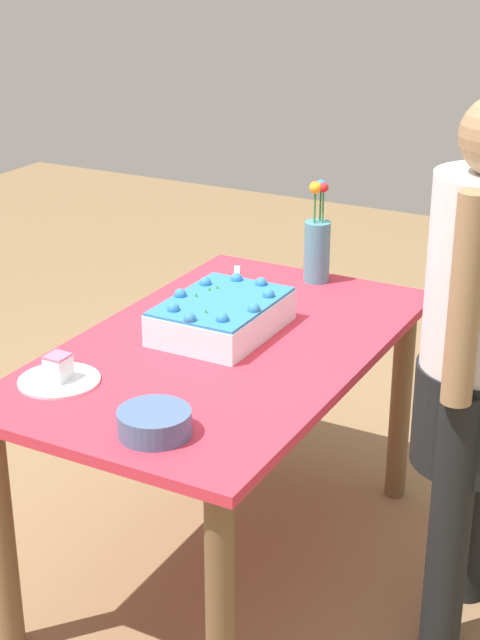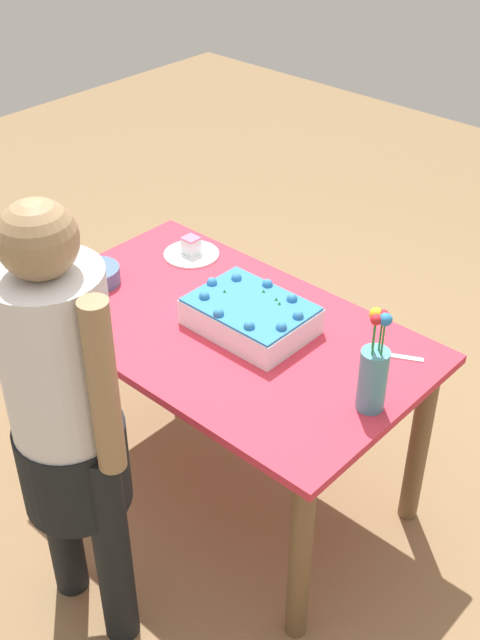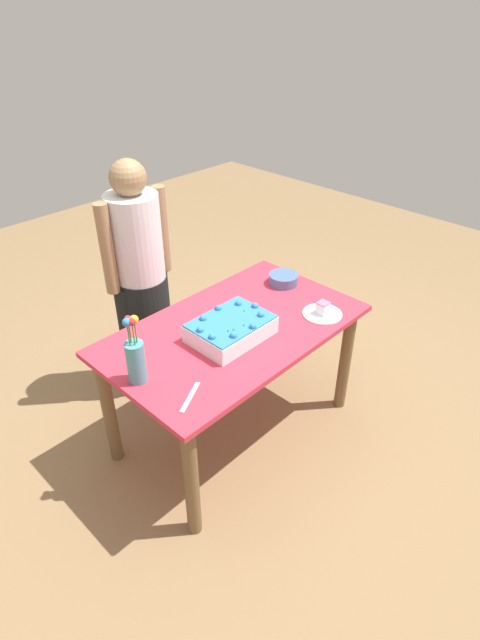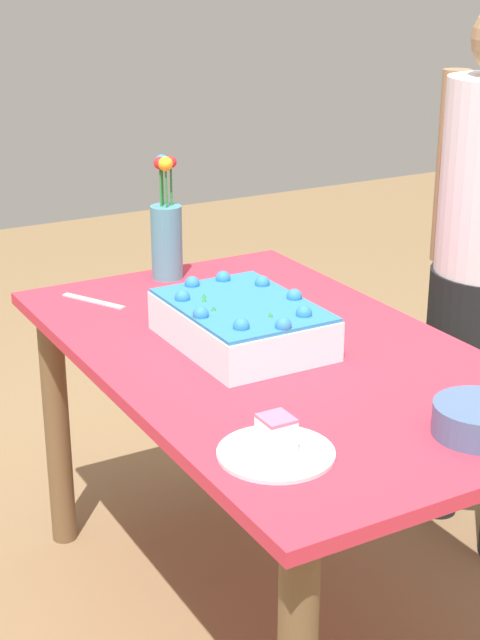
{
  "view_description": "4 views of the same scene",
  "coord_description": "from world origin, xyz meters",
  "px_view_note": "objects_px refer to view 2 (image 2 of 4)",
  "views": [
    {
      "loc": [
        2.22,
        1.25,
        1.86
      ],
      "look_at": [
        -0.03,
        0.03,
        0.81
      ],
      "focal_mm": 55.0,
      "sensor_mm": 36.0,
      "label": 1
    },
    {
      "loc": [
        -1.53,
        1.6,
        2.31
      ],
      "look_at": [
        -0.03,
        -0.04,
        0.76
      ],
      "focal_mm": 45.0,
      "sensor_mm": 36.0,
      "label": 2
    },
    {
      "loc": [
        -1.53,
        -1.52,
        2.21
      ],
      "look_at": [
        -0.02,
        -0.06,
        0.82
      ],
      "focal_mm": 28.0,
      "sensor_mm": 36.0,
      "label": 3
    },
    {
      "loc": [
        1.75,
        -1.08,
        1.59
      ],
      "look_at": [
        -0.09,
        -0.05,
        0.79
      ],
      "focal_mm": 55.0,
      "sensor_mm": 36.0,
      "label": 4
    }
  ],
  "objects_px": {
    "sheet_cake": "(251,315)",
    "fruit_bowl": "(96,275)",
    "serving_plate_with_slice": "(191,251)",
    "flower_vase": "(373,373)",
    "cake_knife": "(393,356)",
    "person_standing": "(66,412)"
  },
  "relations": [
    {
      "from": "sheet_cake",
      "to": "fruit_bowl",
      "type": "distance_m",
      "value": 0.63
    },
    {
      "from": "serving_plate_with_slice",
      "to": "flower_vase",
      "type": "distance_m",
      "value": 1.06
    },
    {
      "from": "cake_knife",
      "to": "person_standing",
      "type": "distance_m",
      "value": 1.05
    },
    {
      "from": "serving_plate_with_slice",
      "to": "cake_knife",
      "type": "relative_size",
      "value": 1.09
    },
    {
      "from": "sheet_cake",
      "to": "serving_plate_with_slice",
      "type": "relative_size",
      "value": 1.86
    },
    {
      "from": "serving_plate_with_slice",
      "to": "fruit_bowl",
      "type": "bearing_deg",
      "value": 72.56
    },
    {
      "from": "flower_vase",
      "to": "sheet_cake",
      "type": "bearing_deg",
      "value": -6.75
    },
    {
      "from": "cake_knife",
      "to": "fruit_bowl",
      "type": "height_order",
      "value": "fruit_bowl"
    },
    {
      "from": "sheet_cake",
      "to": "serving_plate_with_slice",
      "type": "height_order",
      "value": "sheet_cake"
    },
    {
      "from": "sheet_cake",
      "to": "fruit_bowl",
      "type": "bearing_deg",
      "value": 14.99
    },
    {
      "from": "cake_knife",
      "to": "flower_vase",
      "type": "distance_m",
      "value": 0.3
    },
    {
      "from": "sheet_cake",
      "to": "person_standing",
      "type": "xyz_separation_m",
      "value": [
        0.0,
        0.76,
        0.06
      ]
    },
    {
      "from": "sheet_cake",
      "to": "fruit_bowl",
      "type": "xyz_separation_m",
      "value": [
        0.61,
        0.16,
        -0.02
      ]
    },
    {
      "from": "sheet_cake",
      "to": "serving_plate_with_slice",
      "type": "distance_m",
      "value": 0.54
    },
    {
      "from": "sheet_cake",
      "to": "flower_vase",
      "type": "height_order",
      "value": "flower_vase"
    },
    {
      "from": "flower_vase",
      "to": "fruit_bowl",
      "type": "distance_m",
      "value": 1.15
    },
    {
      "from": "flower_vase",
      "to": "person_standing",
      "type": "xyz_separation_m",
      "value": [
        0.53,
        0.69,
        -0.01
      ]
    },
    {
      "from": "serving_plate_with_slice",
      "to": "fruit_bowl",
      "type": "xyz_separation_m",
      "value": [
        0.12,
        0.37,
        0.01
      ]
    },
    {
      "from": "fruit_bowl",
      "to": "serving_plate_with_slice",
      "type": "bearing_deg",
      "value": -107.44
    },
    {
      "from": "sheet_cake",
      "to": "flower_vase",
      "type": "bearing_deg",
      "value": 173.25
    },
    {
      "from": "fruit_bowl",
      "to": "person_standing",
      "type": "height_order",
      "value": "person_standing"
    },
    {
      "from": "serving_plate_with_slice",
      "to": "person_standing",
      "type": "bearing_deg",
      "value": 117.02
    }
  ]
}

